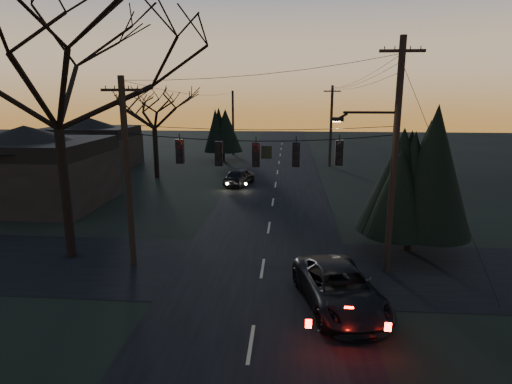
# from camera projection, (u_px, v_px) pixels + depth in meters

# --- Properties ---
(main_road) EXTENTS (8.00, 120.00, 0.02)m
(main_road) POSITION_uv_depth(u_px,v_px,m) (272.00, 210.00, 29.11)
(main_road) COLOR black
(main_road) RESTS_ON ground
(cross_road) EXTENTS (60.00, 7.00, 0.02)m
(cross_road) POSITION_uv_depth(u_px,v_px,m) (263.00, 268.00, 19.40)
(cross_road) COLOR black
(cross_road) RESTS_ON ground
(utility_pole_right) EXTENTS (5.00, 0.30, 10.00)m
(utility_pole_right) POSITION_uv_depth(u_px,v_px,m) (386.00, 272.00, 18.99)
(utility_pole_right) COLOR black
(utility_pole_right) RESTS_ON ground
(utility_pole_left) EXTENTS (1.80, 0.30, 8.50)m
(utility_pole_left) POSITION_uv_depth(u_px,v_px,m) (134.00, 265.00, 19.86)
(utility_pole_left) COLOR black
(utility_pole_left) RESTS_ON ground
(utility_pole_far_r) EXTENTS (1.80, 0.30, 8.50)m
(utility_pole_far_r) POSITION_uv_depth(u_px,v_px,m) (329.00, 166.00, 46.17)
(utility_pole_far_r) COLOR black
(utility_pole_far_r) RESTS_ON ground
(utility_pole_far_l) EXTENTS (0.30, 0.30, 8.00)m
(utility_pole_far_l) POSITION_uv_depth(u_px,v_px,m) (233.00, 155.00, 54.80)
(utility_pole_far_l) COLOR black
(utility_pole_far_l) RESTS_ON ground
(span_signal_assembly) EXTENTS (11.50, 0.44, 1.55)m
(span_signal_assembly) POSITION_uv_depth(u_px,v_px,m) (257.00, 153.00, 18.22)
(span_signal_assembly) COLOR black
(span_signal_assembly) RESTS_ON ground
(bare_tree_left) EXTENTS (11.01, 11.01, 12.36)m
(bare_tree_left) POSITION_uv_depth(u_px,v_px,m) (53.00, 73.00, 18.84)
(bare_tree_left) COLOR black
(bare_tree_left) RESTS_ON ground
(evergreen_right) EXTENTS (4.22, 4.22, 7.49)m
(evergreen_right) POSITION_uv_depth(u_px,v_px,m) (414.00, 166.00, 20.67)
(evergreen_right) COLOR black
(evergreen_right) RESTS_ON ground
(bare_tree_dist) EXTENTS (6.71, 6.71, 9.09)m
(bare_tree_dist) POSITION_uv_depth(u_px,v_px,m) (154.00, 109.00, 38.56)
(bare_tree_dist) COLOR black
(bare_tree_dist) RESTS_ON ground
(evergreen_dist) EXTENTS (3.88, 3.88, 5.57)m
(evergreen_dist) POSITION_uv_depth(u_px,v_px,m) (223.00, 132.00, 48.88)
(evergreen_dist) COLOR black
(evergreen_dist) RESTS_ON ground
(house_left_near) EXTENTS (10.00, 8.00, 5.60)m
(house_left_near) POSITION_uv_depth(u_px,v_px,m) (28.00, 166.00, 29.75)
(house_left_near) COLOR black
(house_left_near) RESTS_ON ground
(house_left_far) EXTENTS (9.00, 7.00, 5.20)m
(house_left_far) POSITION_uv_depth(u_px,v_px,m) (91.00, 142.00, 45.55)
(house_left_far) COLOR black
(house_left_far) RESTS_ON ground
(suv_near) EXTENTS (3.63, 5.85, 1.51)m
(suv_near) POSITION_uv_depth(u_px,v_px,m) (339.00, 289.00, 15.74)
(suv_near) COLOR black
(suv_near) RESTS_ON ground
(sedan_oncoming_a) EXTENTS (2.62, 4.59, 1.47)m
(sedan_oncoming_a) POSITION_uv_depth(u_px,v_px,m) (239.00, 177.00, 36.63)
(sedan_oncoming_a) COLOR black
(sedan_oncoming_a) RESTS_ON ground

